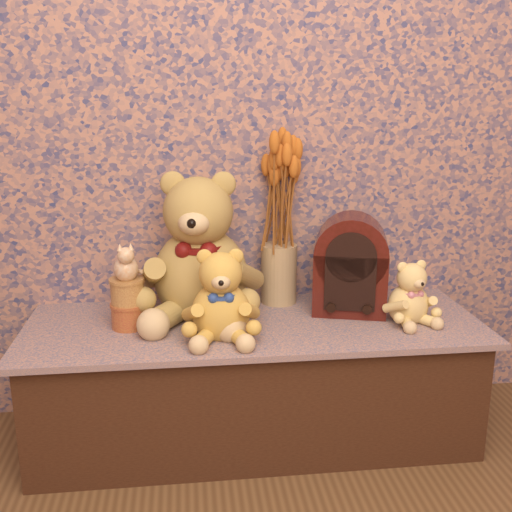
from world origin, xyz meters
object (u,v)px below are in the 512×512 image
at_px(teddy_small, 409,289).
at_px(biscuit_tin_lower, 129,316).
at_px(teddy_medium, 221,290).
at_px(cat_figurine, 125,260).
at_px(ceramic_vase, 279,273).
at_px(teddy_large, 200,239).
at_px(cathedral_radio, 351,264).

distance_m(teddy_small, biscuit_tin_lower, 0.92).
height_order(teddy_medium, biscuit_tin_lower, teddy_medium).
relative_size(teddy_medium, teddy_small, 1.35).
distance_m(teddy_medium, cat_figurine, 0.32).
bearing_deg(biscuit_tin_lower, ceramic_vase, 19.94).
bearing_deg(teddy_large, ceramic_vase, 28.13).
bearing_deg(cat_figurine, teddy_small, -12.03).
relative_size(ceramic_vase, biscuit_tin_lower, 1.94).
bearing_deg(teddy_small, cat_figurine, 163.50).
relative_size(teddy_large, cat_figurine, 4.17).
relative_size(teddy_large, teddy_small, 2.35).
height_order(teddy_large, biscuit_tin_lower, teddy_large).
distance_m(teddy_large, cat_figurine, 0.26).
xyz_separation_m(teddy_medium, biscuit_tin_lower, (-0.29, 0.11, -0.11)).
bearing_deg(teddy_medium, cat_figurine, 162.31).
bearing_deg(cat_figurine, biscuit_tin_lower, 0.00).
distance_m(cathedral_radio, ceramic_vase, 0.27).
relative_size(biscuit_tin_lower, cat_figurine, 0.87).
distance_m(teddy_medium, cathedral_radio, 0.49).
height_order(cathedral_radio, biscuit_tin_lower, cathedral_radio).
relative_size(teddy_large, ceramic_vase, 2.47).
xyz_separation_m(teddy_small, ceramic_vase, (-0.39, 0.24, -0.01)).
bearing_deg(teddy_large, biscuit_tin_lower, -147.86).
distance_m(teddy_small, cathedral_radio, 0.21).
bearing_deg(teddy_small, ceramic_vase, 135.30).
xyz_separation_m(teddy_medium, cat_figurine, (-0.29, 0.11, 0.07)).
relative_size(cathedral_radio, cat_figurine, 2.69).
distance_m(cathedral_radio, cat_figurine, 0.75).
xyz_separation_m(ceramic_vase, biscuit_tin_lower, (-0.52, -0.19, -0.07)).
xyz_separation_m(teddy_large, ceramic_vase, (0.28, 0.09, -0.16)).
bearing_deg(teddy_medium, biscuit_tin_lower, 162.31).
distance_m(ceramic_vase, biscuit_tin_lower, 0.56).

